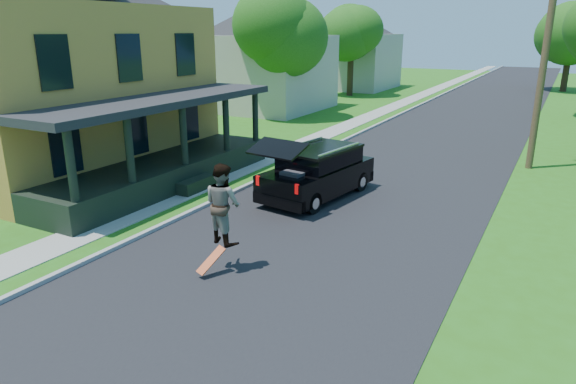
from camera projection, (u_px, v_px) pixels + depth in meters
The scene contains 15 objects.
ground at pixel (223, 307), 10.29m from camera, with size 140.00×140.00×0.00m, color #296113.
street at pixel (443, 136), 27.07m from camera, with size 8.00×120.00×0.02m, color black.
curb at pixel (371, 129), 28.91m from camera, with size 0.15×120.00×0.12m, color gray.
sidewalk at pixel (345, 127), 29.61m from camera, with size 1.30×120.00×0.03m, color #999A92.
front_walk at pixel (111, 175), 19.64m from camera, with size 6.50×1.20×0.03m, color #999A92.
main_house at pixel (35, 41), 19.66m from camera, with size 15.56×15.56×10.10m.
neighbor_house_mid at pixel (263, 47), 35.29m from camera, with size 12.78×12.78×8.30m.
neighbor_house_far at pixel (350, 43), 48.71m from camera, with size 12.78×12.78×8.30m.
black_suv at pixel (317, 172), 16.85m from camera, with size 2.46×4.97×2.22m.
skateboarder at pixel (223, 204), 11.53m from camera, with size 1.07×0.93×1.86m.
skateboard at pixel (211, 261), 11.51m from camera, with size 0.43×0.66×0.53m.
tree_left_mid at pixel (277, 29), 30.78m from camera, with size 5.20×5.07×8.03m.
tree_left_far at pixel (351, 31), 42.36m from camera, with size 6.86×6.68×8.17m.
tree_right_far at pixel (573, 26), 45.08m from camera, with size 5.46×5.31×8.60m.
utility_pole_near at pixel (547, 38), 19.20m from camera, with size 1.62×0.64×9.78m.
Camera 1 is at (5.49, -7.40, 5.30)m, focal length 32.00 mm.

